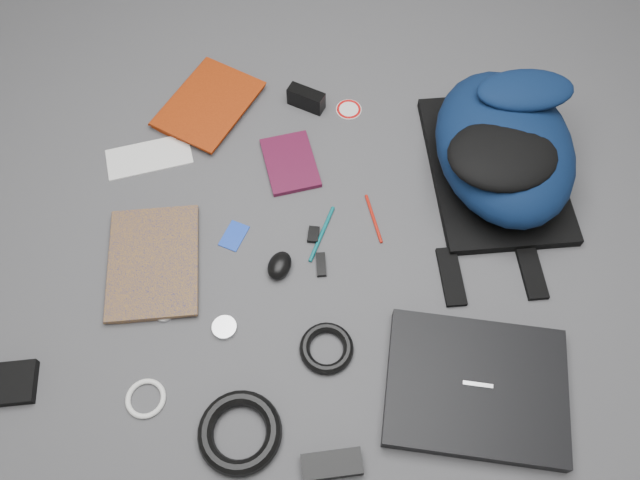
# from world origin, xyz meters

# --- Properties ---
(ground) EXTENTS (4.00, 4.00, 0.00)m
(ground) POSITION_xyz_m (0.00, 0.00, 0.00)
(ground) COLOR #4F4F51
(ground) RESTS_ON ground
(backpack) EXTENTS (0.45, 0.57, 0.21)m
(backpack) POSITION_xyz_m (0.40, 0.27, 0.10)
(backpack) COLOR black
(backpack) RESTS_ON ground
(laptop) EXTENTS (0.37, 0.29, 0.04)m
(laptop) POSITION_xyz_m (0.37, -0.29, 0.02)
(laptop) COLOR black
(laptop) RESTS_ON ground
(textbook_red) EXTENTS (0.28, 0.32, 0.03)m
(textbook_red) POSITION_xyz_m (-0.45, 0.40, 0.01)
(textbook_red) COLOR maroon
(textbook_red) RESTS_ON ground
(comic_book) EXTENTS (0.27, 0.33, 0.02)m
(comic_book) POSITION_xyz_m (-0.47, -0.14, 0.01)
(comic_book) COLOR #C5800E
(comic_book) RESTS_ON ground
(envelope) EXTENTS (0.23, 0.18, 0.00)m
(envelope) POSITION_xyz_m (-0.47, 0.18, 0.00)
(envelope) COLOR white
(envelope) RESTS_ON ground
(dvd_case) EXTENTS (0.18, 0.21, 0.01)m
(dvd_case) POSITION_xyz_m (-0.11, 0.22, 0.01)
(dvd_case) COLOR #400C22
(dvd_case) RESTS_ON ground
(compact_camera) EXTENTS (0.10, 0.06, 0.06)m
(compact_camera) POSITION_xyz_m (-0.10, 0.41, 0.03)
(compact_camera) COLOR black
(compact_camera) RESTS_ON ground
(sticker_disc) EXTENTS (0.08, 0.08, 0.00)m
(sticker_disc) POSITION_xyz_m (0.01, 0.42, 0.00)
(sticker_disc) COLOR white
(sticker_disc) RESTS_ON ground
(pen_teal) EXTENTS (0.04, 0.16, 0.01)m
(pen_teal) POSITION_xyz_m (0.00, 0.03, 0.00)
(pen_teal) COLOR #0A5C61
(pen_teal) RESTS_ON ground
(pen_red) EXTENTS (0.06, 0.13, 0.01)m
(pen_red) POSITION_xyz_m (0.12, 0.09, 0.00)
(pen_red) COLOR #B6190E
(pen_red) RESTS_ON ground
(id_badge) EXTENTS (0.06, 0.08, 0.00)m
(id_badge) POSITION_xyz_m (-0.21, -0.01, 0.00)
(id_badge) COLOR blue
(id_badge) RESTS_ON ground
(usb_black) EXTENTS (0.03, 0.06, 0.01)m
(usb_black) POSITION_xyz_m (0.01, -0.06, 0.01)
(usb_black) COLOR black
(usb_black) RESTS_ON ground
(key_fob) EXTENTS (0.03, 0.04, 0.01)m
(key_fob) POSITION_xyz_m (-0.02, 0.02, 0.01)
(key_fob) COLOR black
(key_fob) RESTS_ON ground
(mouse) EXTENTS (0.07, 0.08, 0.04)m
(mouse) POSITION_xyz_m (-0.08, -0.08, 0.02)
(mouse) COLOR black
(mouse) RESTS_ON ground
(headphone_left) EXTENTS (0.05, 0.05, 0.01)m
(headphone_left) POSITION_xyz_m (-0.32, -0.23, 0.01)
(headphone_left) COLOR silver
(headphone_left) RESTS_ON ground
(headphone_right) EXTENTS (0.07, 0.07, 0.01)m
(headphone_right) POSITION_xyz_m (-0.18, -0.24, 0.01)
(headphone_right) COLOR silver
(headphone_right) RESTS_ON ground
(cable_coil) EXTENTS (0.12, 0.12, 0.02)m
(cable_coil) POSITION_xyz_m (0.05, -0.26, 0.01)
(cable_coil) COLOR black
(cable_coil) RESTS_ON ground
(power_brick) EXTENTS (0.13, 0.08, 0.03)m
(power_brick) POSITION_xyz_m (0.10, -0.49, 0.01)
(power_brick) COLOR black
(power_brick) RESTS_ON ground
(power_cord_coil) EXTENTS (0.19, 0.19, 0.03)m
(power_cord_coil) POSITION_xyz_m (-0.09, -0.46, 0.02)
(power_cord_coil) COLOR black
(power_cord_coil) RESTS_ON ground
(pouch) EXTENTS (0.11, 0.11, 0.02)m
(pouch) POSITION_xyz_m (-0.58, -0.43, 0.01)
(pouch) COLOR black
(pouch) RESTS_ON ground
(white_cable_coil) EXTENTS (0.11, 0.11, 0.01)m
(white_cable_coil) POSITION_xyz_m (-0.30, -0.42, 0.01)
(white_cable_coil) COLOR white
(white_cable_coil) RESTS_ON ground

